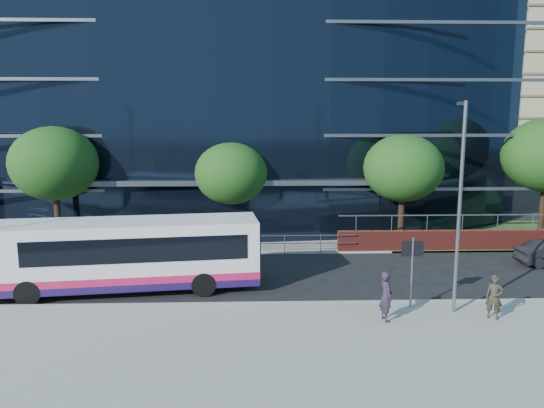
{
  "coord_description": "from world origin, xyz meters",
  "views": [
    {
      "loc": [
        -1.63,
        -21.37,
        7.72
      ],
      "look_at": [
        -0.66,
        8.0,
        2.64
      ],
      "focal_mm": 35.0,
      "sensor_mm": 36.0,
      "label": 1
    }
  ],
  "objects_px": {
    "street_sign": "(412,258)",
    "tree_far_b": "(231,173)",
    "tree_far_a": "(54,164)",
    "tree_dist_e": "(474,140)",
    "city_bus": "(127,254)",
    "tree_far_c": "(403,168)",
    "pedestrian": "(386,296)",
    "pedestrian_b": "(494,297)",
    "streetlight_east": "(460,202)"
  },
  "relations": [
    {
      "from": "tree_far_b",
      "to": "tree_far_c",
      "type": "xyz_separation_m",
      "value": [
        10.0,
        -0.5,
        0.33
      ]
    },
    {
      "from": "tree_far_c",
      "to": "city_bus",
      "type": "distance_m",
      "value": 16.48
    },
    {
      "from": "street_sign",
      "to": "tree_dist_e",
      "type": "bearing_deg",
      "value": 64.88
    },
    {
      "from": "city_bus",
      "to": "pedestrian_b",
      "type": "distance_m",
      "value": 14.96
    },
    {
      "from": "tree_far_a",
      "to": "pedestrian",
      "type": "bearing_deg",
      "value": -36.54
    },
    {
      "from": "tree_far_b",
      "to": "pedestrian",
      "type": "bearing_deg",
      "value": -63.72
    },
    {
      "from": "tree_dist_e",
      "to": "pedestrian_b",
      "type": "distance_m",
      "value": 46.24
    },
    {
      "from": "street_sign",
      "to": "tree_far_a",
      "type": "relative_size",
      "value": 0.4
    },
    {
      "from": "street_sign",
      "to": "tree_far_c",
      "type": "xyz_separation_m",
      "value": [
        2.5,
        10.59,
        2.39
      ]
    },
    {
      "from": "street_sign",
      "to": "tree_far_b",
      "type": "relative_size",
      "value": 0.46
    },
    {
      "from": "street_sign",
      "to": "pedestrian",
      "type": "height_order",
      "value": "street_sign"
    },
    {
      "from": "tree_dist_e",
      "to": "pedestrian",
      "type": "relative_size",
      "value": 3.47
    },
    {
      "from": "tree_far_b",
      "to": "tree_far_c",
      "type": "height_order",
      "value": "tree_far_c"
    },
    {
      "from": "tree_far_a",
      "to": "pedestrian",
      "type": "xyz_separation_m",
      "value": [
        16.16,
        -11.97,
        -3.77
      ]
    },
    {
      "from": "tree_far_a",
      "to": "tree_dist_e",
      "type": "height_order",
      "value": "tree_far_a"
    },
    {
      "from": "tree_far_b",
      "to": "pedestrian_b",
      "type": "relative_size",
      "value": 3.62
    },
    {
      "from": "pedestrian",
      "to": "tree_far_c",
      "type": "bearing_deg",
      "value": -28.16
    },
    {
      "from": "tree_far_a",
      "to": "city_bus",
      "type": "relative_size",
      "value": 0.59
    },
    {
      "from": "tree_far_b",
      "to": "pedestrian_b",
      "type": "xyz_separation_m",
      "value": [
        10.22,
        -12.44,
        -3.22
      ]
    },
    {
      "from": "streetlight_east",
      "to": "pedestrian",
      "type": "height_order",
      "value": "streetlight_east"
    },
    {
      "from": "city_bus",
      "to": "street_sign",
      "type": "bearing_deg",
      "value": -19.79
    },
    {
      "from": "tree_far_b",
      "to": "tree_far_c",
      "type": "bearing_deg",
      "value": -2.86
    },
    {
      "from": "city_bus",
      "to": "tree_far_c",
      "type": "bearing_deg",
      "value": 22.3
    },
    {
      "from": "tree_far_a",
      "to": "tree_dist_e",
      "type": "xyz_separation_m",
      "value": [
        37.0,
        31.0,
        -0.33
      ]
    },
    {
      "from": "street_sign",
      "to": "tree_dist_e",
      "type": "xyz_separation_m",
      "value": [
        19.5,
        41.59,
        2.39
      ]
    },
    {
      "from": "tree_far_b",
      "to": "tree_dist_e",
      "type": "xyz_separation_m",
      "value": [
        27.0,
        30.5,
        0.33
      ]
    },
    {
      "from": "streetlight_east",
      "to": "street_sign",
      "type": "bearing_deg",
      "value": 158.64
    },
    {
      "from": "tree_far_b",
      "to": "streetlight_east",
      "type": "distance_m",
      "value": 14.74
    },
    {
      "from": "city_bus",
      "to": "pedestrian_b",
      "type": "relative_size",
      "value": 7.04
    },
    {
      "from": "tree_far_a",
      "to": "city_bus",
      "type": "distance_m",
      "value": 10.33
    },
    {
      "from": "tree_far_b",
      "to": "street_sign",
      "type": "bearing_deg",
      "value": -55.92
    },
    {
      "from": "tree_far_a",
      "to": "tree_far_b",
      "type": "xyz_separation_m",
      "value": [
        10.0,
        0.5,
        -0.65
      ]
    },
    {
      "from": "streetlight_east",
      "to": "city_bus",
      "type": "distance_m",
      "value": 13.85
    },
    {
      "from": "street_sign",
      "to": "tree_far_b",
      "type": "distance_m",
      "value": 13.54
    },
    {
      "from": "tree_dist_e",
      "to": "city_bus",
      "type": "relative_size",
      "value": 0.55
    },
    {
      "from": "street_sign",
      "to": "city_bus",
      "type": "relative_size",
      "value": 0.24
    },
    {
      "from": "tree_far_a",
      "to": "city_bus",
      "type": "bearing_deg",
      "value": -53.6
    },
    {
      "from": "streetlight_east",
      "to": "pedestrian_b",
      "type": "height_order",
      "value": "streetlight_east"
    },
    {
      "from": "street_sign",
      "to": "pedestrian_b",
      "type": "height_order",
      "value": "street_sign"
    },
    {
      "from": "tree_far_c",
      "to": "pedestrian",
      "type": "xyz_separation_m",
      "value": [
        -3.84,
        -11.97,
        -3.45
      ]
    },
    {
      "from": "tree_far_b",
      "to": "tree_dist_e",
      "type": "distance_m",
      "value": 40.74
    },
    {
      "from": "street_sign",
      "to": "pedestrian_b",
      "type": "relative_size",
      "value": 1.68
    },
    {
      "from": "tree_far_a",
      "to": "pedestrian",
      "type": "distance_m",
      "value": 20.46
    },
    {
      "from": "tree_dist_e",
      "to": "pedestrian",
      "type": "height_order",
      "value": "tree_dist_e"
    },
    {
      "from": "street_sign",
      "to": "pedestrian_b",
      "type": "bearing_deg",
      "value": -26.47
    },
    {
      "from": "tree_far_b",
      "to": "pedestrian_b",
      "type": "distance_m",
      "value": 16.42
    },
    {
      "from": "tree_dist_e",
      "to": "streetlight_east",
      "type": "relative_size",
      "value": 0.81
    },
    {
      "from": "street_sign",
      "to": "streetlight_east",
      "type": "height_order",
      "value": "streetlight_east"
    },
    {
      "from": "city_bus",
      "to": "streetlight_east",
      "type": "bearing_deg",
      "value": -20.79
    },
    {
      "from": "tree_far_b",
      "to": "streetlight_east",
      "type": "bearing_deg",
      "value": -52.37
    }
  ]
}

